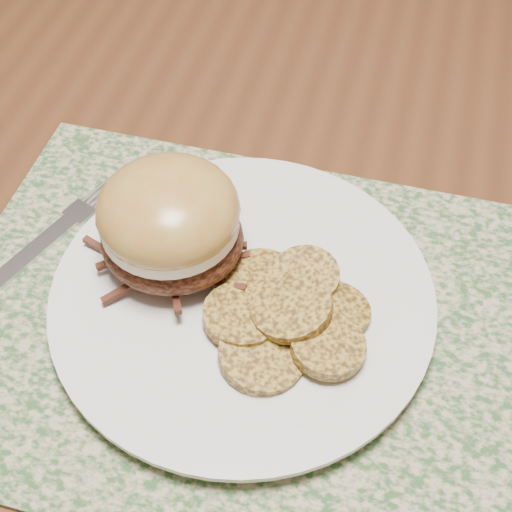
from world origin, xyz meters
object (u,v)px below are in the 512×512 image
Objects in this scene: fork at (39,247)px; pork_sandwich at (170,222)px; dining_table at (245,202)px; dinner_plate at (243,298)px.

pork_sandwich is at bearing 25.39° from fork.
dinner_plate is (0.05, -0.17, 0.09)m from dining_table.
fork is at bearing -126.57° from dining_table.
pork_sandwich is 0.12m from fork.
fork is (-0.11, -0.01, -0.05)m from pork_sandwich.
dining_table is 14.32× the size of pork_sandwich.
pork_sandwich reaches higher than dinner_plate.
fork reaches higher than dining_table.
dinner_plate is at bearing 17.68° from fork.
dinner_plate reaches higher than dining_table.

